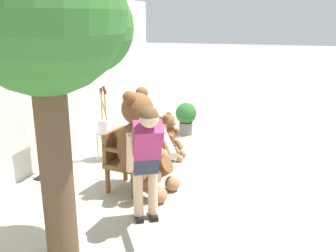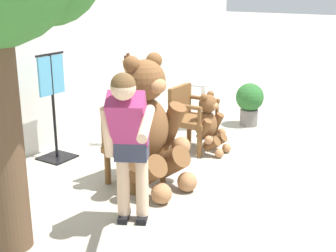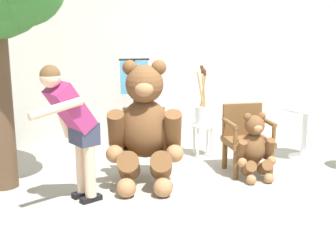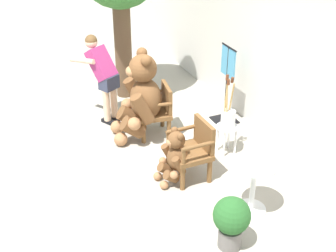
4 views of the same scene
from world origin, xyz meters
name	(u,v)px [view 2 (image 2 of 4)]	position (x,y,z in m)	size (l,w,h in m)	color
ground_plane	(212,175)	(0.00, 0.00, 0.00)	(60.00, 60.00, 0.00)	#A8A091
back_wall	(59,43)	(0.00, 2.40, 1.40)	(10.00, 0.16, 2.80)	beige
wooden_chair_left	(131,143)	(-0.66, 0.69, 0.46)	(0.64, 0.61, 0.86)	brown
wooden_chair_right	(190,116)	(0.67, 0.69, 0.46)	(0.56, 0.53, 0.86)	brown
teddy_bear_large	(148,125)	(-0.68, 0.43, 0.72)	(0.91, 0.90, 1.48)	brown
teddy_bear_small	(209,124)	(0.67, 0.40, 0.40)	(0.49, 0.46, 0.82)	brown
person_visitor	(129,135)	(-1.50, 0.06, 0.90)	(0.70, 0.71, 1.50)	black
white_stool	(129,121)	(0.31, 1.45, 0.36)	(0.34, 0.34, 0.46)	white
brush_bucket	(129,102)	(0.30, 1.45, 0.63)	(0.22, 0.22, 0.85)	white
round_side_table	(203,99)	(1.66, 1.04, 0.45)	(0.56, 0.56, 0.72)	white
potted_plant	(250,101)	(2.12, 0.45, 0.40)	(0.44, 0.44, 0.68)	slate
clothing_display_stand	(53,104)	(-0.60, 1.95, 0.72)	(0.44, 0.40, 1.36)	black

